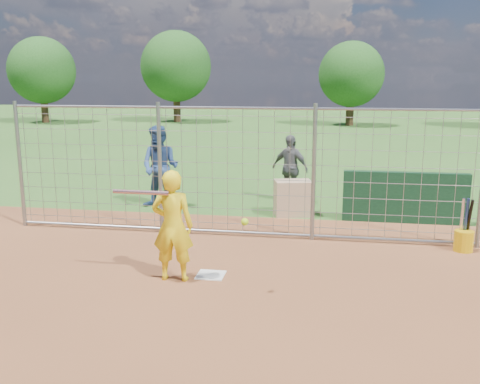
% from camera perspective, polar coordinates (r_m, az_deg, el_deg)
% --- Properties ---
extents(ground, '(100.00, 100.00, 0.00)m').
position_cam_1_polar(ground, '(8.71, -2.85, -8.45)').
color(ground, '#2D591E').
rests_on(ground, ground).
extents(infield_dirt, '(18.00, 18.00, 0.00)m').
position_cam_1_polar(infield_dirt, '(6.08, -9.24, -18.11)').
color(infield_dirt, brown).
rests_on(infield_dirt, ground).
extents(home_plate, '(0.43, 0.43, 0.02)m').
position_cam_1_polar(home_plate, '(8.52, -3.15, -8.84)').
color(home_plate, silver).
rests_on(home_plate, ground).
extents(dugout_wall, '(2.60, 0.20, 1.10)m').
position_cam_1_polar(dugout_wall, '(11.94, 17.16, -0.57)').
color(dugout_wall, '#11381E').
rests_on(dugout_wall, ground).
extents(batter, '(0.66, 0.46, 1.72)m').
position_cam_1_polar(batter, '(8.15, -7.20, -3.60)').
color(batter, yellow).
rests_on(batter, ground).
extents(bystander_a, '(1.05, 0.88, 1.97)m').
position_cam_1_polar(bystander_a, '(12.80, -8.50, 2.64)').
color(bystander_a, navy).
rests_on(bystander_a, ground).
extents(bystander_b, '(1.07, 0.80, 1.69)m').
position_cam_1_polar(bystander_b, '(13.37, 5.33, 2.51)').
color(bystander_b, '#595A5E').
rests_on(bystander_b, ground).
extents(equipment_bin, '(0.91, 0.73, 0.80)m').
position_cam_1_polar(equipment_bin, '(12.10, 5.65, -0.64)').
color(equipment_bin, tan).
rests_on(equipment_bin, ground).
extents(equipment_in_play, '(2.07, 0.34, 0.40)m').
position_cam_1_polar(equipment_in_play, '(7.84, -8.01, -0.76)').
color(equipment_in_play, silver).
rests_on(equipment_in_play, ground).
extents(bucket_with_bats, '(0.34, 0.37, 0.98)m').
position_cam_1_polar(bucket_with_bats, '(10.40, 22.76, -4.54)').
color(bucket_with_bats, '#DBA60B').
rests_on(bucket_with_bats, ground).
extents(backstop_fence, '(9.08, 0.08, 2.60)m').
position_cam_1_polar(backstop_fence, '(10.28, -0.54, 2.03)').
color(backstop_fence, gray).
rests_on(backstop_fence, ground).
extents(tree_line, '(44.66, 6.72, 6.48)m').
position_cam_1_polar(tree_line, '(36.12, 12.02, 12.84)').
color(tree_line, '#3F2B19').
rests_on(tree_line, ground).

